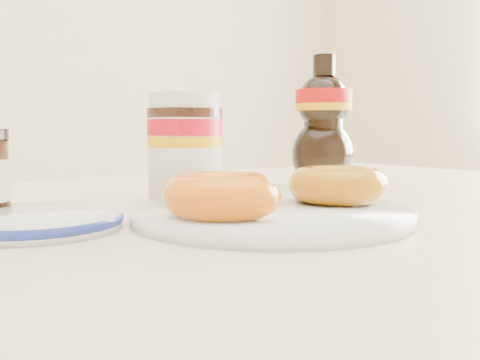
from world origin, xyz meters
TOP-DOWN VIEW (x-y plane):
  - dining_table at (0.00, 0.10)m, footprint 1.40×0.90m
  - plate at (-0.04, 0.02)m, footprint 0.26×0.26m
  - donut_bitten at (-0.10, 0.00)m, footprint 0.11×0.11m
  - donut_whole at (0.04, 0.00)m, footprint 0.10×0.10m
  - nutella_jar at (-0.03, 0.20)m, footprint 0.09×0.09m
  - syrup_bottle at (0.23, 0.22)m, footprint 0.12×0.11m
  - blue_rim_saucer at (-0.23, 0.10)m, footprint 0.15×0.15m

SIDE VIEW (x-z plane):
  - dining_table at x=0.00m, z-range 0.29..1.04m
  - plate at x=-0.04m, z-range 0.75..0.76m
  - blue_rim_saucer at x=-0.23m, z-range 0.75..0.77m
  - donut_whole at x=0.04m, z-range 0.76..0.80m
  - donut_bitten at x=-0.10m, z-range 0.76..0.80m
  - nutella_jar at x=-0.03m, z-range 0.76..0.89m
  - syrup_bottle at x=0.23m, z-range 0.75..0.95m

